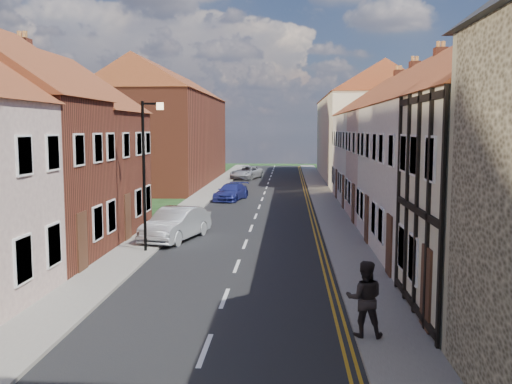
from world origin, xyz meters
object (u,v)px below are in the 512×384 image
object	(u,v)px
car_mid	(176,224)
car_far	(231,192)
car_distant	(246,173)
pedestrian_right	(365,298)
lamppost	(146,166)

from	to	relation	value
car_mid	car_far	xyz separation A→B (m)	(1.04, 14.51, -0.15)
car_distant	pedestrian_right	xyz separation A→B (m)	(6.04, -43.60, 0.38)
car_far	pedestrian_right	size ratio (longest dim) A/B	2.23
car_mid	pedestrian_right	size ratio (longest dim) A/B	2.46
pedestrian_right	car_mid	bearing A→B (deg)	-55.93
car_far	car_distant	distance (m)	17.13
lamppost	car_far	xyz separation A→B (m)	(1.65, 17.32, -2.95)
car_mid	car_far	world-z (taller)	car_mid
car_far	pedestrian_right	world-z (taller)	pedestrian_right
car_mid	pedestrian_right	distance (m)	13.81
pedestrian_right	car_distant	bearing A→B (deg)	-78.03
car_far	car_distant	xyz separation A→B (m)	(-0.18, 17.13, 0.07)
pedestrian_right	car_far	bearing A→B (deg)	-73.43
lamppost	car_distant	distance (m)	34.60
lamppost	car_distant	bearing A→B (deg)	87.56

